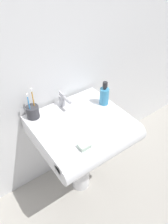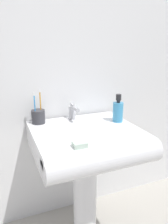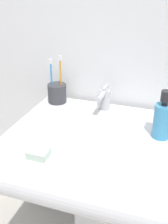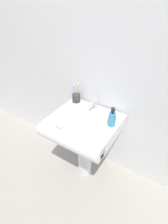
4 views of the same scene
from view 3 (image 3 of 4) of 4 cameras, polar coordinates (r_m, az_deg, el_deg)
name	(u,v)px [view 3 (image 3 of 4)]	position (r m, az deg, el deg)	size (l,w,h in m)	color
sink_pedestal	(91,217)	(1.26, 1.50, -20.50)	(0.14, 0.14, 0.59)	white
sink_basin	(88,153)	(0.99, 0.87, -8.35)	(0.58, 0.55, 0.12)	white
faucet	(104,98)	(1.13, 4.12, 2.81)	(0.04, 0.13, 0.10)	#B7B7BC
toothbrush_cup	(57,93)	(1.21, -5.49, 3.94)	(0.08, 0.08, 0.20)	#38383D
soap_bottle	(163,119)	(0.97, 15.68, -1.45)	(0.06, 0.06, 0.17)	#3F99CC
bar_soap	(38,154)	(0.87, -9.24, -8.34)	(0.06, 0.05, 0.02)	silver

